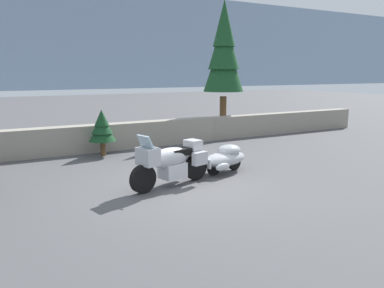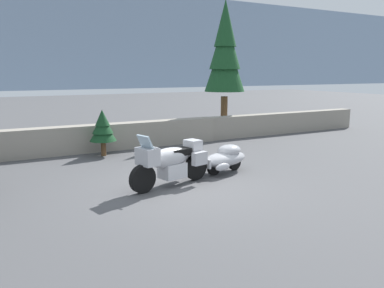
% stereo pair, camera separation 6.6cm
% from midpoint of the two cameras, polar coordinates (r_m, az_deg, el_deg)
% --- Properties ---
extents(ground_plane, '(80.00, 80.00, 0.00)m').
position_cam_midpoint_polar(ground_plane, '(9.27, -1.29, -6.50)').
color(ground_plane, '#4C4C4F').
extents(stone_guard_wall, '(24.00, 0.62, 0.93)m').
position_cam_midpoint_polar(stone_guard_wall, '(14.22, -9.15, 1.22)').
color(stone_guard_wall, gray).
rests_on(stone_guard_wall, ground).
extents(touring_motorcycle, '(2.28, 1.07, 1.33)m').
position_cam_midpoint_polar(touring_motorcycle, '(9.28, -3.00, -2.51)').
color(touring_motorcycle, black).
rests_on(touring_motorcycle, ground).
extents(car_shaped_trailer, '(2.22, 1.05, 0.76)m').
position_cam_midpoint_polar(car_shaped_trailer, '(10.61, 5.06, -2.04)').
color(car_shaped_trailer, black).
rests_on(car_shaped_trailer, ground).
extents(pine_tree_tall, '(1.75, 1.75, 5.78)m').
position_cam_midpoint_polar(pine_tree_tall, '(17.20, 5.01, 13.52)').
color(pine_tree_tall, brown).
rests_on(pine_tree_tall, ground).
extents(pine_sapling_near, '(0.88, 0.88, 1.53)m').
position_cam_midpoint_polar(pine_sapling_near, '(12.93, -12.92, 2.45)').
color(pine_sapling_near, brown).
rests_on(pine_sapling_near, ground).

